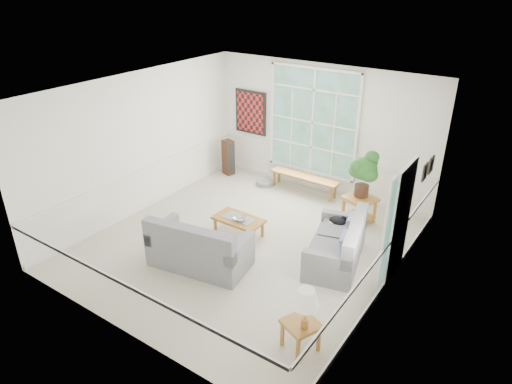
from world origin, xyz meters
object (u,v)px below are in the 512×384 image
loveseat_front (200,242)px  loveseat_right (336,241)px  end_table (359,210)px  side_table (300,335)px  coffee_table (239,226)px

loveseat_front → loveseat_right: bearing=26.1°
loveseat_right → end_table: bearing=84.1°
loveseat_front → side_table: size_ratio=3.78×
coffee_table → side_table: bearing=-37.5°
coffee_table → end_table: (1.78, 1.85, 0.10)m
coffee_table → end_table: size_ratio=1.75×
loveseat_right → side_table: loveseat_right is taller
end_table → loveseat_front: bearing=-119.4°
loveseat_front → end_table: loveseat_front is taller
end_table → side_table: 3.92m
side_table → loveseat_right: bearing=103.4°
side_table → end_table: bearing=101.2°
loveseat_right → loveseat_front: 2.43m
loveseat_right → side_table: 2.28m
loveseat_right → loveseat_front: bearing=-157.8°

